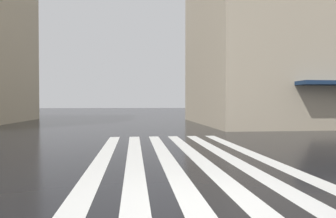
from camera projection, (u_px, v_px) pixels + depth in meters
ground_plane at (206, 207)px, 4.90m from camera, size 220.00×220.00×0.00m
zebra_crossing at (184, 160)px, 8.91m from camera, size 13.00×5.50×0.01m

